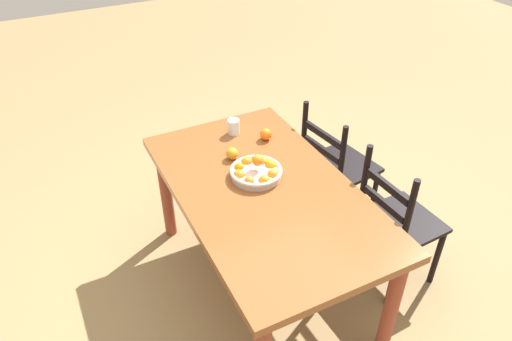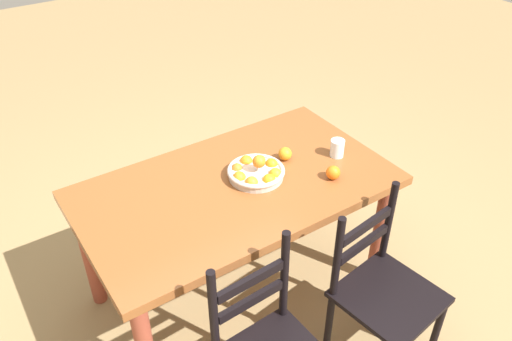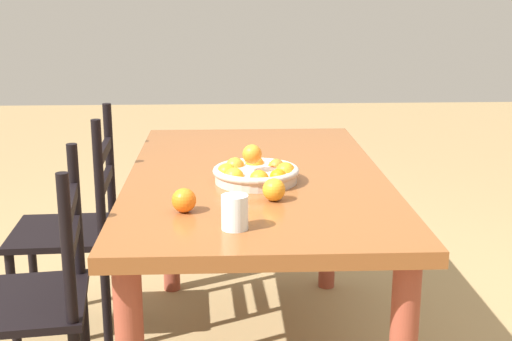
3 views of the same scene
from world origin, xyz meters
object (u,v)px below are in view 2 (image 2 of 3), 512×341
chair_by_cabinet (382,292)px  fruit_bowl (256,172)px  orange_loose_0 (333,173)px  orange_loose_1 (285,154)px  drinking_glass (337,148)px  dining_table (237,200)px

chair_by_cabinet → fruit_bowl: 0.83m
fruit_bowl → orange_loose_0: fruit_bowl is taller
fruit_bowl → orange_loose_1: fruit_bowl is taller
chair_by_cabinet → drinking_glass: bearing=61.9°
fruit_bowl → orange_loose_1: bearing=-167.6°
orange_loose_0 → drinking_glass: size_ratio=0.75×
fruit_bowl → drinking_glass: bearing=170.6°
dining_table → drinking_glass: (-0.58, 0.08, 0.15)m
chair_by_cabinet → drinking_glass: 0.78m
chair_by_cabinet → dining_table: bearing=107.5°
chair_by_cabinet → fruit_bowl: (0.23, -0.72, 0.36)m
dining_table → chair_by_cabinet: 0.83m
orange_loose_0 → drinking_glass: 0.21m
fruit_bowl → chair_by_cabinet: bearing=107.5°
dining_table → orange_loose_0: (-0.43, 0.23, 0.14)m
drinking_glass → orange_loose_1: bearing=-26.3°
chair_by_cabinet → orange_loose_1: chair_by_cabinet is taller
dining_table → orange_loose_0: 0.51m
dining_table → chair_by_cabinet: size_ratio=1.73×
dining_table → orange_loose_1: orange_loose_1 is taller
orange_loose_1 → dining_table: bearing=6.9°
orange_loose_1 → drinking_glass: bearing=153.7°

